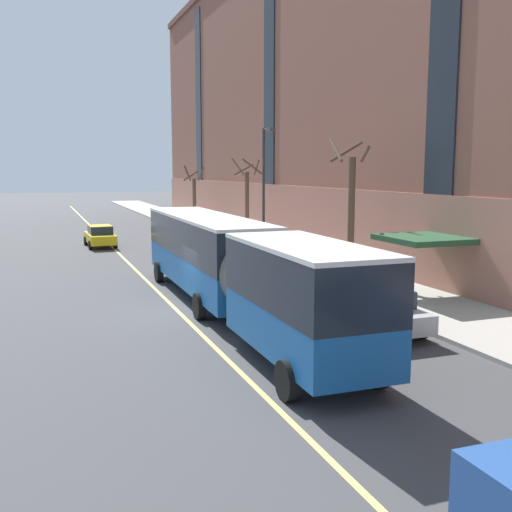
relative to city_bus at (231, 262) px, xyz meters
name	(u,v)px	position (x,y,z in m)	size (l,w,h in m)	color
ground_plane	(192,311)	(-1.18, 1.34, -2.07)	(260.00, 260.00, 0.00)	#424244
sidewalk	(356,281)	(7.84, 4.34, -2.00)	(4.80, 160.00, 0.15)	#ADA89E
city_bus	(231,262)	(0.00, 0.00, 0.00)	(2.89, 19.73, 3.56)	#19569E
parked_car_silver_1	(378,309)	(4.09, -3.72, -1.29)	(1.92, 4.48, 1.56)	#B7B7BC
parked_car_champagne_2	(289,271)	(4.28, 4.42, -1.29)	(2.09, 4.73, 1.56)	#BCAD89
parked_car_red_3	(236,251)	(4.18, 12.03, -1.29)	(2.15, 4.77, 1.56)	#B21E19
parked_car_white_4	(189,233)	(4.09, 22.95, -1.29)	(1.99, 4.71, 1.56)	silver
parked_car_green_5	(167,223)	(4.30, 31.92, -1.29)	(2.02, 4.51, 1.56)	#23603D
taxi_cab	(100,236)	(-2.48, 22.86, -1.29)	(2.05, 4.52, 1.56)	yellow
street_tree_mid_block	(351,208)	(7.89, 5.10, 1.56)	(2.03, 1.86, 6.91)	brown
street_tree_far_uptown	(247,199)	(7.91, 20.53, 1.33)	(2.05, 1.86, 6.21)	brown
street_tree_far_downtown	(194,196)	(7.90, 36.12, 0.87)	(1.81, 1.83, 5.76)	brown
street_lamp	(265,181)	(6.04, 12.09, 2.77)	(0.36, 1.48, 7.78)	#2D2D30
lane_centerline	(163,297)	(-1.70, 4.34, -2.07)	(0.16, 140.00, 0.01)	#E0D66B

